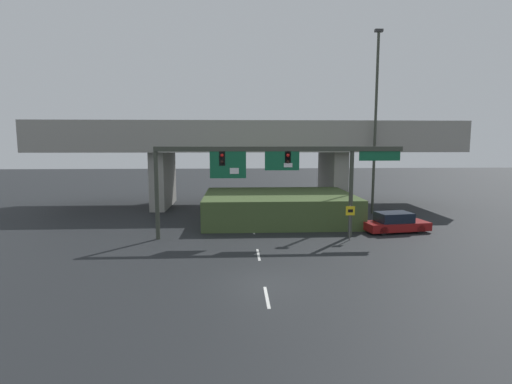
# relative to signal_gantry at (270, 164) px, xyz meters

# --- Properties ---
(ground_plane) EXTENTS (160.00, 160.00, 0.00)m
(ground_plane) POSITION_rel_signal_gantry_xyz_m (-1.03, -8.62, -5.05)
(ground_plane) COLOR black
(lane_markings) EXTENTS (0.14, 28.00, 0.01)m
(lane_markings) POSITION_rel_signal_gantry_xyz_m (-1.03, 2.35, -5.05)
(lane_markings) COLOR silver
(lane_markings) RESTS_ON ground
(signal_gantry) EXTENTS (16.66, 0.44, 6.22)m
(signal_gantry) POSITION_rel_signal_gantry_xyz_m (0.00, 0.00, 0.00)
(signal_gantry) COLOR #383D33
(signal_gantry) RESTS_ON ground
(speed_limit_sign) EXTENTS (0.60, 0.11, 2.35)m
(speed_limit_sign) POSITION_rel_signal_gantry_xyz_m (5.23, -0.95, -3.52)
(speed_limit_sign) COLOR #4C4C4C
(speed_limit_sign) RESTS_ON ground
(highway_light_pole_near) EXTENTS (0.70, 0.36, 16.23)m
(highway_light_pole_near) POSITION_rel_signal_gantry_xyz_m (10.15, 8.88, 3.44)
(highway_light_pole_near) COLOR #383D33
(highway_light_pole_near) RESTS_ON ground
(overpass_bridge) EXTENTS (40.70, 9.28, 8.45)m
(overpass_bridge) POSITION_rel_signal_gantry_xyz_m (-1.03, 14.02, 1.03)
(overpass_bridge) COLOR gray
(overpass_bridge) RESTS_ON ground
(grass_embankment) EXTENTS (12.11, 9.21, 2.26)m
(grass_embankment) POSITION_rel_signal_gantry_xyz_m (1.20, 6.11, -3.92)
(grass_embankment) COLOR #42562D
(grass_embankment) RESTS_ON ground
(parked_sedan_near_right) EXTENTS (4.88, 2.55, 1.44)m
(parked_sedan_near_right) POSITION_rel_signal_gantry_xyz_m (9.26, 1.36, -4.39)
(parked_sedan_near_right) COLOR maroon
(parked_sedan_near_right) RESTS_ON ground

